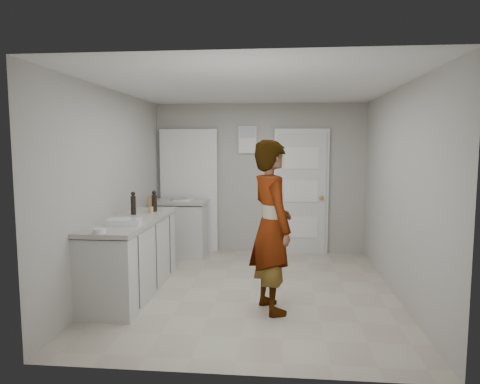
# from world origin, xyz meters

# --- Properties ---
(ground) EXTENTS (4.00, 4.00, 0.00)m
(ground) POSITION_xyz_m (0.00, 0.00, 0.00)
(ground) COLOR #AFA493
(ground) RESTS_ON ground
(room_shell) EXTENTS (4.00, 4.00, 4.00)m
(room_shell) POSITION_xyz_m (-0.17, 1.95, 1.02)
(room_shell) COLOR #A4A29B
(room_shell) RESTS_ON ground
(main_counter) EXTENTS (0.64, 1.96, 0.93)m
(main_counter) POSITION_xyz_m (-1.45, -0.20, 0.43)
(main_counter) COLOR silver
(main_counter) RESTS_ON ground
(side_counter) EXTENTS (0.84, 0.61, 0.93)m
(side_counter) POSITION_xyz_m (-1.25, 1.55, 0.43)
(side_counter) COLOR silver
(side_counter) RESTS_ON ground
(person) EXTENTS (0.69, 0.80, 1.86)m
(person) POSITION_xyz_m (0.26, -0.61, 0.93)
(person) COLOR silver
(person) RESTS_ON ground
(cake_mix_box) EXTENTS (0.11, 0.07, 0.17)m
(cake_mix_box) POSITION_xyz_m (-1.47, 0.70, 1.01)
(cake_mix_box) COLOR #98794C
(cake_mix_box) RESTS_ON main_counter
(spice_jar) EXTENTS (0.05, 0.05, 0.08)m
(spice_jar) POSITION_xyz_m (-1.33, 0.22, 0.97)
(spice_jar) COLOR tan
(spice_jar) RESTS_ON main_counter
(oil_cruet_a) EXTENTS (0.07, 0.07, 0.28)m
(oil_cruet_a) POSITION_xyz_m (-1.32, 0.36, 1.06)
(oil_cruet_a) COLOR black
(oil_cruet_a) RESTS_ON main_counter
(oil_cruet_b) EXTENTS (0.07, 0.07, 0.30)m
(oil_cruet_b) POSITION_xyz_m (-1.52, 0.07, 1.07)
(oil_cruet_b) COLOR black
(oil_cruet_b) RESTS_ON main_counter
(baking_dish) EXTENTS (0.39, 0.30, 0.06)m
(baking_dish) POSITION_xyz_m (-1.38, -0.60, 0.95)
(baking_dish) COLOR silver
(baking_dish) RESTS_ON main_counter
(egg_bowl) EXTENTS (0.13, 0.13, 0.05)m
(egg_bowl) POSITION_xyz_m (-1.46, -1.10, 0.95)
(egg_bowl) COLOR silver
(egg_bowl) RESTS_ON main_counter
(papers) EXTENTS (0.28, 0.34, 0.01)m
(papers) POSITION_xyz_m (-1.21, 1.56, 0.93)
(papers) COLOR white
(papers) RESTS_ON side_counter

